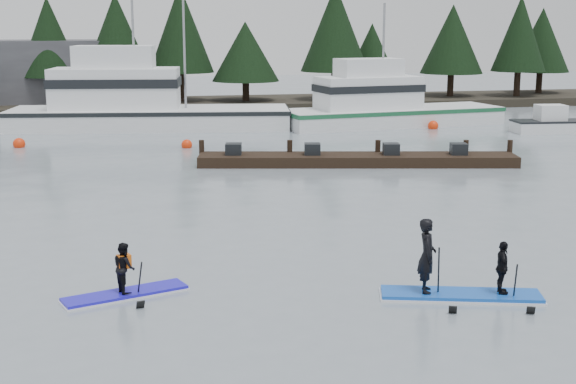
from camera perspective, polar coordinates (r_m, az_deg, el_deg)
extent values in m
plane|color=gray|center=(19.22, 3.74, -6.82)|extent=(160.00, 160.00, 0.00)
cube|color=#2D281E|center=(60.01, -7.19, 6.17)|extent=(70.00, 8.00, 0.60)
cube|color=white|center=(49.08, -9.75, 4.62)|extent=(17.00, 6.92, 2.20)
cube|color=white|center=(49.10, -12.16, 7.22)|extent=(7.83, 4.34, 2.39)
cylinder|color=gray|center=(48.82, -10.92, 10.11)|extent=(0.14, 0.14, 7.25)
cube|color=white|center=(50.26, 7.38, 4.85)|extent=(14.11, 5.75, 1.96)
cube|color=white|center=(49.34, 5.73, 7.04)|extent=(6.49, 3.64, 1.96)
cylinder|color=gray|center=(49.62, 6.79, 9.56)|extent=(0.14, 0.14, 6.31)
cube|color=white|center=(49.25, 19.06, 4.45)|extent=(6.11, 2.34, 0.70)
cube|color=black|center=(35.79, 4.94, 2.30)|extent=(14.15, 4.72, 0.47)
sphere|color=red|center=(48.91, 10.27, 4.45)|extent=(0.63, 0.63, 0.63)
sphere|color=red|center=(43.07, -18.56, 3.03)|extent=(0.62, 0.62, 0.62)
sphere|color=red|center=(41.01, -7.20, 3.14)|extent=(0.55, 0.55, 0.55)
cube|color=#1D15CC|center=(18.98, -11.49, -7.12)|extent=(2.93, 1.58, 0.11)
imported|color=black|center=(18.79, -11.57, -5.27)|extent=(0.60, 0.68, 1.17)
cube|color=orange|center=(18.75, -11.59, -4.87)|extent=(0.35, 0.29, 0.32)
cylinder|color=black|center=(18.81, -10.56, -6.70)|extent=(0.20, 0.86, 1.46)
cube|color=blue|center=(18.93, 12.19, -7.17)|extent=(3.72, 1.83, 0.13)
imported|color=black|center=(18.55, 9.86, -4.47)|extent=(0.57, 0.72, 1.73)
cylinder|color=black|center=(18.50, 10.65, -5.97)|extent=(0.43, 0.91, 1.65)
imported|color=black|center=(18.87, 15.00, -5.22)|extent=(0.49, 0.77, 1.22)
cylinder|color=black|center=(18.85, 15.79, -6.75)|extent=(0.39, 0.81, 1.48)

